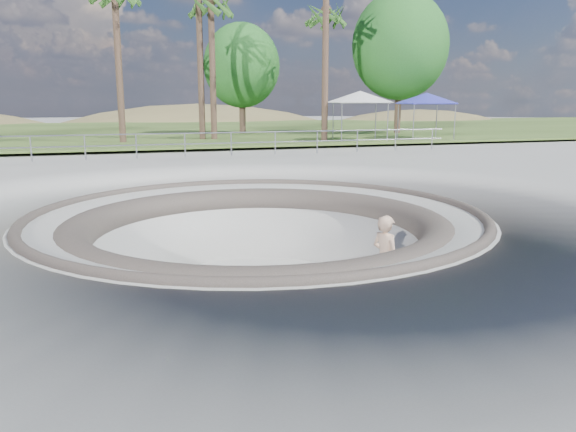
# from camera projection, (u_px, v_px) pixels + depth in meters

# --- Properties ---
(ground) EXTENTS (180.00, 180.00, 0.00)m
(ground) POSITION_uv_depth(u_px,v_px,m) (258.00, 213.00, 12.72)
(ground) COLOR #A9A8A3
(ground) RESTS_ON ground
(skate_bowl) EXTENTS (14.00, 14.00, 4.10)m
(skate_bowl) POSITION_uv_depth(u_px,v_px,m) (258.00, 290.00, 13.09)
(skate_bowl) COLOR #A9A8A3
(skate_bowl) RESTS_ON ground
(grass_strip) EXTENTS (180.00, 36.00, 0.12)m
(grass_strip) POSITION_uv_depth(u_px,v_px,m) (148.00, 131.00, 44.38)
(grass_strip) COLOR #3B5522
(grass_strip) RESTS_ON ground
(distant_hills) EXTENTS (103.20, 45.00, 28.60)m
(distant_hills) POSITION_uv_depth(u_px,v_px,m) (168.00, 181.00, 68.57)
(distant_hills) COLOR brown
(distant_hills) RESTS_ON ground
(safety_railing) EXTENTS (25.00, 0.06, 1.03)m
(safety_railing) POSITION_uv_depth(u_px,v_px,m) (185.00, 145.00, 23.77)
(safety_railing) COLOR gray
(safety_railing) RESTS_ON ground
(skateboard) EXTENTS (0.86, 0.34, 0.09)m
(skateboard) POSITION_uv_depth(u_px,v_px,m) (384.00, 303.00, 12.26)
(skateboard) COLOR olive
(skateboard) RESTS_ON ground
(skater) EXTENTS (0.67, 0.82, 1.94)m
(skater) POSITION_uv_depth(u_px,v_px,m) (385.00, 259.00, 12.06)
(skater) COLOR #D4A989
(skater) RESTS_ON skateboard
(canopy_white) EXTENTS (5.44, 5.44, 2.81)m
(canopy_white) POSITION_uv_depth(u_px,v_px,m) (360.00, 97.00, 32.23)
(canopy_white) COLOR gray
(canopy_white) RESTS_ON ground
(canopy_blue) EXTENTS (5.33, 5.33, 2.72)m
(canopy_blue) POSITION_uv_depth(u_px,v_px,m) (427.00, 98.00, 33.56)
(canopy_blue) COLOR gray
(canopy_blue) RESTS_ON ground
(palm_d) EXTENTS (2.60, 2.60, 8.88)m
(palm_d) POSITION_uv_depth(u_px,v_px,m) (211.00, 7.00, 32.10)
(palm_d) COLOR brown
(palm_d) RESTS_ON ground
(palm_f) EXTENTS (2.60, 2.60, 8.78)m
(palm_f) POSITION_uv_depth(u_px,v_px,m) (326.00, 18.00, 35.63)
(palm_f) COLOR brown
(palm_f) RESTS_ON ground
(bushy_tree_mid) EXTENTS (5.31, 4.83, 7.66)m
(bushy_tree_mid) POSITION_uv_depth(u_px,v_px,m) (242.00, 66.00, 38.88)
(bushy_tree_mid) COLOR brown
(bushy_tree_mid) RESTS_ON ground
(bushy_tree_right) EXTENTS (6.81, 6.19, 9.82)m
(bushy_tree_right) POSITION_uv_depth(u_px,v_px,m) (400.00, 46.00, 38.90)
(bushy_tree_right) COLOR brown
(bushy_tree_right) RESTS_ON ground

